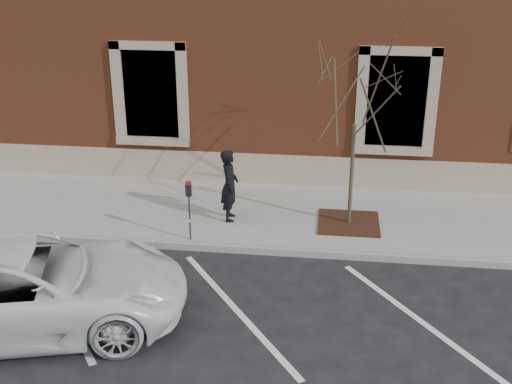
# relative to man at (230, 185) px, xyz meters

# --- Properties ---
(ground) EXTENTS (120.00, 120.00, 0.00)m
(ground) POSITION_rel_man_xyz_m (0.67, -1.25, -0.96)
(ground) COLOR #28282B
(ground) RESTS_ON ground
(sidewalk_near) EXTENTS (40.00, 3.50, 0.15)m
(sidewalk_near) POSITION_rel_man_xyz_m (0.67, 0.50, -0.89)
(sidewalk_near) COLOR #A2A098
(sidewalk_near) RESTS_ON ground
(curb_near) EXTENTS (40.00, 0.12, 0.15)m
(curb_near) POSITION_rel_man_xyz_m (0.67, -1.30, -0.89)
(curb_near) COLOR #9E9E99
(curb_near) RESTS_ON ground
(parking_stripes) EXTENTS (28.00, 4.40, 0.01)m
(parking_stripes) POSITION_rel_man_xyz_m (0.67, -3.45, -0.96)
(parking_stripes) COLOR silver
(parking_stripes) RESTS_ON ground
(building_civic) EXTENTS (40.00, 8.62, 8.00)m
(building_civic) POSITION_rel_man_xyz_m (0.67, 6.49, 3.03)
(building_civic) COLOR brown
(building_civic) RESTS_ON ground
(man) EXTENTS (0.45, 0.63, 1.62)m
(man) POSITION_rel_man_xyz_m (0.00, 0.00, 0.00)
(man) COLOR black
(man) RESTS_ON sidewalk_near
(parking_meter) EXTENTS (0.12, 0.09, 1.31)m
(parking_meter) POSITION_rel_man_xyz_m (-0.65, -1.13, 0.10)
(parking_meter) COLOR #595B60
(parking_meter) RESTS_ON sidewalk_near
(tree_grate) EXTENTS (1.34, 1.34, 0.03)m
(tree_grate) POSITION_rel_man_xyz_m (2.65, 0.09, -0.80)
(tree_grate) COLOR #391912
(tree_grate) RESTS_ON sidewalk_near
(sapling) EXTENTS (2.47, 2.47, 4.12)m
(sapling) POSITION_rel_man_xyz_m (2.65, 0.09, 2.07)
(sapling) COLOR #433A28
(sapling) RESTS_ON sidewalk_near
(white_truck) EXTENTS (5.79, 3.81, 1.48)m
(white_truck) POSITION_rel_man_xyz_m (-2.70, -4.36, -0.22)
(white_truck) COLOR white
(white_truck) RESTS_ON ground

